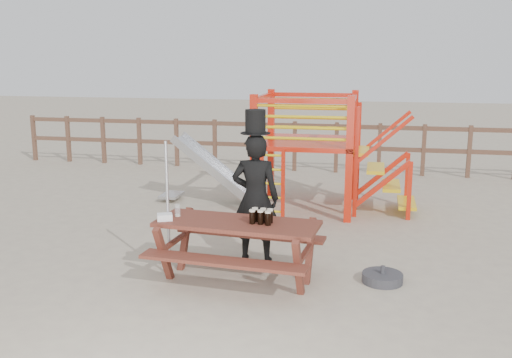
% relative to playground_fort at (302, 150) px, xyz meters
% --- Properties ---
extents(ground, '(60.00, 60.00, 0.00)m').
position_rel_playground_fort_xyz_m(ground, '(-0.12, -3.58, -1.07)').
color(ground, tan).
rests_on(ground, ground).
extents(back_fence, '(15.09, 0.09, 1.20)m').
position_rel_playground_fort_xyz_m(back_fence, '(-0.12, 3.42, -0.34)').
color(back_fence, brown).
rests_on(back_fence, ground).
extents(playground_fort, '(4.71, 1.84, 2.10)m').
position_rel_playground_fort_xyz_m(playground_fort, '(0.00, 0.00, 0.00)').
color(playground_fort, red).
rests_on(playground_fort, ground).
extents(picnic_table, '(2.06, 1.51, 0.76)m').
position_rel_playground_fort_xyz_m(picnic_table, '(-0.31, -3.67, -0.59)').
color(picnic_table, maroon).
rests_on(picnic_table, ground).
extents(man_with_hat, '(0.65, 0.44, 2.04)m').
position_rel_playground_fort_xyz_m(man_with_hat, '(-0.25, -2.91, -0.16)').
color(man_with_hat, black).
rests_on(man_with_hat, ground).
extents(metal_pole, '(0.04, 0.04, 1.71)m').
position_rel_playground_fort_xyz_m(metal_pole, '(-1.18, -3.68, -0.22)').
color(metal_pole, '#B2B2B7').
rests_on(metal_pole, ground).
extents(parasol_base, '(0.50, 0.50, 0.21)m').
position_rel_playground_fort_xyz_m(parasol_base, '(1.44, -3.34, -1.01)').
color(parasol_base, '#323236').
rests_on(parasol_base, ground).
extents(paper_bag, '(0.22, 0.20, 0.08)m').
position_rel_playground_fort_xyz_m(paper_bag, '(-1.18, -3.79, -0.27)').
color(paper_bag, white).
rests_on(paper_bag, picnic_table).
extents(stout_pints, '(0.27, 0.19, 0.17)m').
position_rel_playground_fort_xyz_m(stout_pints, '(-0.01, -3.68, -0.23)').
color(stout_pints, black).
rests_on(stout_pints, picnic_table).
extents(empty_glasses, '(0.07, 0.07, 0.15)m').
position_rel_playground_fort_xyz_m(empty_glasses, '(-1.09, -3.59, -0.24)').
color(empty_glasses, silver).
rests_on(empty_glasses, picnic_table).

